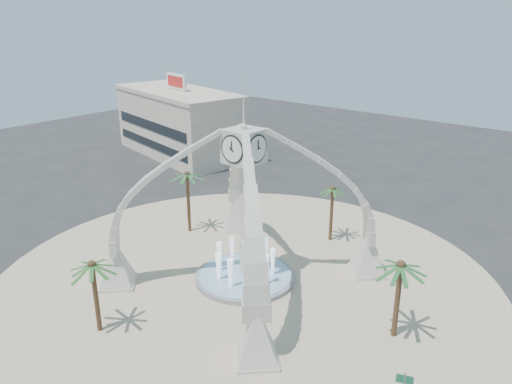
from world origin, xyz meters
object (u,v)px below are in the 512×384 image
Objects in this scene: fountain at (245,276)px; street_sign at (404,384)px; palm_east at (401,266)px; palm_west at (187,175)px; clock_tower at (244,204)px; palm_north at (333,189)px; palm_south at (92,265)px.

street_sign is (15.69, -5.32, 1.55)m from fountain.
palm_east is at bearing 3.11° from fountain.
palm_west is (-22.71, 2.89, 0.57)m from palm_east.
clock_tower is 2.99× the size of palm_east.
palm_east is 0.92× the size of palm_west.
street_sign is (14.32, -15.95, -3.24)m from palm_north.
fountain is 13.41m from palm_east.
palm_west is 1.16× the size of palm_south.
street_sign is at bearing -61.59° from palm_east.
clock_tower is at bearing -176.89° from palm_east.
clock_tower reaches higher than palm_north.
fountain is 3.10× the size of street_sign.
palm_east is at bearing 3.11° from clock_tower.
clock_tower reaches higher than palm_west.
palm_south is at bearing 176.67° from street_sign.
clock_tower is at bearing -90.00° from fountain.
fountain is 11.74m from palm_north.
palm_north is (1.37, 10.63, -1.41)m from clock_tower.
palm_east is at bearing -7.26° from palm_west.
palm_east is 7.61m from street_sign.
palm_east is (12.45, 0.68, 4.94)m from fountain.
palm_south is 2.19× the size of street_sign.
palm_south is at bearing -142.00° from palm_east.
palm_north reaches higher than fountain.
clock_tower reaches higher than fountain.
clock_tower is 12.53m from palm_east.
fountain is 12.72m from palm_south.
clock_tower is 3.11× the size of palm_north.
palm_north is 2.24× the size of street_sign.
clock_tower is 10.81m from palm_north.
palm_north reaches higher than palm_south.
palm_west reaches higher than palm_south.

